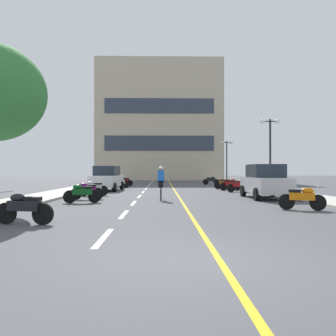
# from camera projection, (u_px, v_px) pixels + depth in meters

# --- Properties ---
(ground_plane) EXTENTS (140.00, 140.00, 0.00)m
(ground_plane) POSITION_uv_depth(u_px,v_px,m) (171.00, 190.00, 26.59)
(ground_plane) COLOR #47474C
(curb_left) EXTENTS (2.40, 72.00, 0.12)m
(curb_left) POSITION_uv_depth(u_px,v_px,m) (87.00, 187.00, 29.46)
(curb_left) COLOR #B7B2A8
(curb_left) RESTS_ON ground
(curb_right) EXTENTS (2.40, 72.00, 0.12)m
(curb_right) POSITION_uv_depth(u_px,v_px,m) (252.00, 187.00, 29.72)
(curb_right) COLOR #B7B2A8
(curb_right) RESTS_ON ground
(lane_dash_0) EXTENTS (0.14, 2.20, 0.01)m
(lane_dash_0) POSITION_uv_depth(u_px,v_px,m) (104.00, 238.00, 7.56)
(lane_dash_0) COLOR silver
(lane_dash_0) RESTS_ON ground
(lane_dash_1) EXTENTS (0.14, 2.20, 0.01)m
(lane_dash_1) POSITION_uv_depth(u_px,v_px,m) (124.00, 214.00, 11.56)
(lane_dash_1) COLOR silver
(lane_dash_1) RESTS_ON ground
(lane_dash_2) EXTENTS (0.14, 2.20, 0.01)m
(lane_dash_2) POSITION_uv_depth(u_px,v_px,m) (134.00, 203.00, 15.56)
(lane_dash_2) COLOR silver
(lane_dash_2) RESTS_ON ground
(lane_dash_3) EXTENTS (0.14, 2.20, 0.01)m
(lane_dash_3) POSITION_uv_depth(u_px,v_px,m) (139.00, 196.00, 19.56)
(lane_dash_3) COLOR silver
(lane_dash_3) RESTS_ON ground
(lane_dash_4) EXTENTS (0.14, 2.20, 0.01)m
(lane_dash_4) POSITION_uv_depth(u_px,v_px,m) (143.00, 192.00, 23.56)
(lane_dash_4) COLOR silver
(lane_dash_4) RESTS_ON ground
(lane_dash_5) EXTENTS (0.14, 2.20, 0.01)m
(lane_dash_5) POSITION_uv_depth(u_px,v_px,m) (146.00, 189.00, 27.56)
(lane_dash_5) COLOR silver
(lane_dash_5) RESTS_ON ground
(lane_dash_6) EXTENTS (0.14, 2.20, 0.01)m
(lane_dash_6) POSITION_uv_depth(u_px,v_px,m) (148.00, 187.00, 31.55)
(lane_dash_6) COLOR silver
(lane_dash_6) RESTS_ON ground
(lane_dash_7) EXTENTS (0.14, 2.20, 0.01)m
(lane_dash_7) POSITION_uv_depth(u_px,v_px,m) (150.00, 185.00, 35.55)
(lane_dash_7) COLOR silver
(lane_dash_7) RESTS_ON ground
(lane_dash_8) EXTENTS (0.14, 2.20, 0.01)m
(lane_dash_8) POSITION_uv_depth(u_px,v_px,m) (151.00, 183.00, 39.55)
(lane_dash_8) COLOR silver
(lane_dash_8) RESTS_ON ground
(lane_dash_9) EXTENTS (0.14, 2.20, 0.01)m
(lane_dash_9) POSITION_uv_depth(u_px,v_px,m) (152.00, 182.00, 43.55)
(lane_dash_9) COLOR silver
(lane_dash_9) RESTS_ON ground
(lane_dash_10) EXTENTS (0.14, 2.20, 0.01)m
(lane_dash_10) POSITION_uv_depth(u_px,v_px,m) (153.00, 181.00, 47.55)
(lane_dash_10) COLOR silver
(lane_dash_10) RESTS_ON ground
(lane_dash_11) EXTENTS (0.14, 2.20, 0.01)m
(lane_dash_11) POSITION_uv_depth(u_px,v_px,m) (153.00, 180.00, 51.55)
(lane_dash_11) COLOR silver
(lane_dash_11) RESTS_ON ground
(centre_line_yellow) EXTENTS (0.12, 66.00, 0.01)m
(centre_line_yellow) POSITION_uv_depth(u_px,v_px,m) (173.00, 188.00, 29.60)
(centre_line_yellow) COLOR gold
(centre_line_yellow) RESTS_ON ground
(office_building) EXTENTS (19.37, 7.01, 18.54)m
(office_building) POSITION_uv_depth(u_px,v_px,m) (160.00, 122.00, 54.08)
(office_building) COLOR #BCAD93
(office_building) RESTS_ON ground
(street_lamp_mid) EXTENTS (1.46, 0.36, 5.09)m
(street_lamp_mid) POSITION_uv_depth(u_px,v_px,m) (270.00, 138.00, 24.47)
(street_lamp_mid) COLOR black
(street_lamp_mid) RESTS_ON curb_right
(street_lamp_far) EXTENTS (1.46, 0.36, 4.93)m
(street_lamp_far) POSITION_uv_depth(u_px,v_px,m) (227.00, 152.00, 41.04)
(street_lamp_far) COLOR black
(street_lamp_far) RESTS_ON curb_right
(parked_car_near) EXTENTS (1.92, 4.20, 1.82)m
(parked_car_near) POSITION_uv_depth(u_px,v_px,m) (265.00, 181.00, 18.16)
(parked_car_near) COLOR black
(parked_car_near) RESTS_ON ground
(parked_car_mid) EXTENTS (2.16, 4.31, 1.82)m
(parked_car_mid) POSITION_uv_depth(u_px,v_px,m) (107.00, 178.00, 25.17)
(parked_car_mid) COLOR black
(parked_car_mid) RESTS_ON ground
(motorcycle_0) EXTENTS (1.69, 0.60, 0.92)m
(motorcycle_0) POSITION_uv_depth(u_px,v_px,m) (24.00, 207.00, 9.40)
(motorcycle_0) COLOR black
(motorcycle_0) RESTS_ON ground
(motorcycle_1) EXTENTS (1.64, 0.78, 0.92)m
(motorcycle_1) POSITION_uv_depth(u_px,v_px,m) (302.00, 198.00, 12.80)
(motorcycle_1) COLOR black
(motorcycle_1) RESTS_ON ground
(motorcycle_2) EXTENTS (1.68, 0.67, 0.92)m
(motorcycle_2) POSITION_uv_depth(u_px,v_px,m) (82.00, 193.00, 15.56)
(motorcycle_2) COLOR black
(motorcycle_2) RESTS_ON ground
(motorcycle_3) EXTENTS (1.69, 0.61, 0.92)m
(motorcycle_3) POSITION_uv_depth(u_px,v_px,m) (87.00, 190.00, 17.42)
(motorcycle_3) COLOR black
(motorcycle_3) RESTS_ON ground
(motorcycle_4) EXTENTS (1.64, 0.78, 0.92)m
(motorcycle_4) POSITION_uv_depth(u_px,v_px,m) (93.00, 188.00, 19.85)
(motorcycle_4) COLOR black
(motorcycle_4) RESTS_ON ground
(motorcycle_5) EXTENTS (1.68, 0.64, 0.92)m
(motorcycle_5) POSITION_uv_depth(u_px,v_px,m) (238.00, 185.00, 23.41)
(motorcycle_5) COLOR black
(motorcycle_5) RESTS_ON ground
(motorcycle_6) EXTENTS (1.69, 0.62, 0.92)m
(motorcycle_6) POSITION_uv_depth(u_px,v_px,m) (231.00, 184.00, 25.45)
(motorcycle_6) COLOR black
(motorcycle_6) RESTS_ON ground
(motorcycle_7) EXTENTS (1.70, 0.60, 0.92)m
(motorcycle_7) POSITION_uv_depth(u_px,v_px,m) (225.00, 183.00, 27.38)
(motorcycle_7) COLOR black
(motorcycle_7) RESTS_ON ground
(motorcycle_8) EXTENTS (1.67, 0.71, 0.92)m
(motorcycle_8) POSITION_uv_depth(u_px,v_px,m) (119.00, 182.00, 28.94)
(motorcycle_8) COLOR black
(motorcycle_8) RESTS_ON ground
(motorcycle_9) EXTENTS (1.69, 0.60, 0.92)m
(motorcycle_9) POSITION_uv_depth(u_px,v_px,m) (118.00, 182.00, 31.05)
(motorcycle_9) COLOR black
(motorcycle_9) RESTS_ON ground
(motorcycle_10) EXTENTS (1.69, 0.63, 0.92)m
(motorcycle_10) POSITION_uv_depth(u_px,v_px,m) (124.00, 181.00, 32.48)
(motorcycle_10) COLOR black
(motorcycle_10) RESTS_ON ground
(motorcycle_11) EXTENTS (1.70, 0.60, 0.92)m
(motorcycle_11) POSITION_uv_depth(u_px,v_px,m) (211.00, 180.00, 35.31)
(motorcycle_11) COLOR black
(motorcycle_11) RESTS_ON ground
(cyclist_rider) EXTENTS (0.42, 1.77, 1.71)m
(cyclist_rider) POSITION_uv_depth(u_px,v_px,m) (161.00, 183.00, 17.08)
(cyclist_rider) COLOR black
(cyclist_rider) RESTS_ON ground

